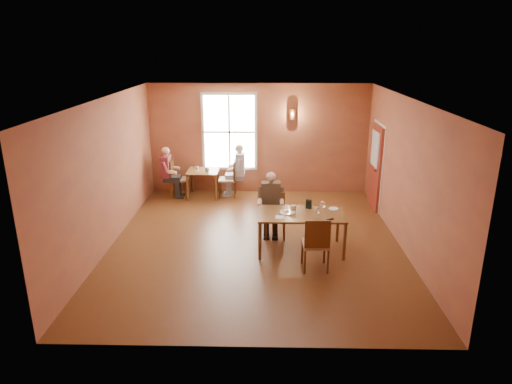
{
  "coord_description": "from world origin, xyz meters",
  "views": [
    {
      "loc": [
        0.2,
        -8.83,
        4.02
      ],
      "look_at": [
        0.0,
        0.2,
        1.05
      ],
      "focal_mm": 32.0,
      "sensor_mm": 36.0,
      "label": 1
    }
  ],
  "objects_px": {
    "chair_empty": "(315,243)",
    "diner_white": "(228,172)",
    "diner_main": "(275,208)",
    "diner_maroon": "(178,172)",
    "main_table": "(301,232)",
    "chair_diner_main": "(275,216)",
    "chair_diner_white": "(227,179)",
    "second_table": "(204,183)",
    "chair_diner_maroon": "(180,178)"
  },
  "relations": [
    {
      "from": "second_table",
      "to": "chair_diner_maroon",
      "type": "height_order",
      "value": "chair_diner_maroon"
    },
    {
      "from": "second_table",
      "to": "chair_diner_white",
      "type": "xyz_separation_m",
      "value": [
        0.65,
        0.0,
        0.14
      ]
    },
    {
      "from": "diner_maroon",
      "to": "diner_white",
      "type": "bearing_deg",
      "value": 90.0
    },
    {
      "from": "main_table",
      "to": "chair_empty",
      "type": "distance_m",
      "value": 0.82
    },
    {
      "from": "diner_white",
      "to": "chair_diner_maroon",
      "type": "xyz_separation_m",
      "value": [
        -1.33,
        0.0,
        -0.19
      ]
    },
    {
      "from": "chair_diner_main",
      "to": "diner_maroon",
      "type": "distance_m",
      "value": 3.76
    },
    {
      "from": "chair_diner_maroon",
      "to": "diner_maroon",
      "type": "xyz_separation_m",
      "value": [
        -0.03,
        0.0,
        0.17
      ]
    },
    {
      "from": "second_table",
      "to": "diner_white",
      "type": "height_order",
      "value": "diner_white"
    },
    {
      "from": "chair_diner_white",
      "to": "chair_diner_maroon",
      "type": "xyz_separation_m",
      "value": [
        -1.3,
        0.0,
        0.0
      ]
    },
    {
      "from": "chair_diner_main",
      "to": "diner_white",
      "type": "relative_size",
      "value": 0.69
    },
    {
      "from": "second_table",
      "to": "diner_main",
      "type": "bearing_deg",
      "value": -55.42
    },
    {
      "from": "diner_maroon",
      "to": "second_table",
      "type": "bearing_deg",
      "value": 90.0
    },
    {
      "from": "chair_diner_main",
      "to": "chair_diner_white",
      "type": "xyz_separation_m",
      "value": [
        -1.25,
        2.73,
        0.02
      ]
    },
    {
      "from": "second_table",
      "to": "chair_empty",
      "type": "bearing_deg",
      "value": -57.86
    },
    {
      "from": "chair_empty",
      "to": "diner_white",
      "type": "bearing_deg",
      "value": 112.81
    },
    {
      "from": "chair_diner_main",
      "to": "diner_main",
      "type": "distance_m",
      "value": 0.19
    },
    {
      "from": "chair_diner_white",
      "to": "chair_diner_maroon",
      "type": "relative_size",
      "value": 0.99
    },
    {
      "from": "chair_diner_main",
      "to": "second_table",
      "type": "distance_m",
      "value": 3.33
    },
    {
      "from": "main_table",
      "to": "chair_diner_white",
      "type": "height_order",
      "value": "chair_diner_white"
    },
    {
      "from": "chair_diner_main",
      "to": "diner_maroon",
      "type": "xyz_separation_m",
      "value": [
        -2.58,
        2.73,
        0.19
      ]
    },
    {
      "from": "chair_empty",
      "to": "diner_maroon",
      "type": "bearing_deg",
      "value": 126.23
    },
    {
      "from": "chair_diner_main",
      "to": "diner_main",
      "type": "height_order",
      "value": "diner_main"
    },
    {
      "from": "chair_empty",
      "to": "diner_white",
      "type": "relative_size",
      "value": 0.75
    },
    {
      "from": "chair_empty",
      "to": "second_table",
      "type": "bearing_deg",
      "value": 120.01
    },
    {
      "from": "chair_empty",
      "to": "chair_diner_maroon",
      "type": "distance_m",
      "value": 5.29
    },
    {
      "from": "chair_diner_maroon",
      "to": "chair_diner_white",
      "type": "bearing_deg",
      "value": 90.0
    },
    {
      "from": "main_table",
      "to": "second_table",
      "type": "xyz_separation_m",
      "value": [
        -2.4,
        3.38,
        -0.03
      ]
    },
    {
      "from": "diner_main",
      "to": "chair_empty",
      "type": "relative_size",
      "value": 1.29
    },
    {
      "from": "main_table",
      "to": "chair_empty",
      "type": "relative_size",
      "value": 1.64
    },
    {
      "from": "chair_diner_main",
      "to": "chair_diner_maroon",
      "type": "xyz_separation_m",
      "value": [
        -2.55,
        2.73,
        0.03
      ]
    },
    {
      "from": "chair_empty",
      "to": "diner_white",
      "type": "xyz_separation_m",
      "value": [
        -1.94,
        4.17,
        0.17
      ]
    },
    {
      "from": "chair_diner_maroon",
      "to": "second_table",
      "type": "bearing_deg",
      "value": 90.0
    },
    {
      "from": "second_table",
      "to": "diner_white",
      "type": "xyz_separation_m",
      "value": [
        0.68,
        0.0,
        0.32
      ]
    },
    {
      "from": "chair_diner_white",
      "to": "diner_white",
      "type": "bearing_deg",
      "value": -90.0
    },
    {
      "from": "chair_diner_main",
      "to": "chair_empty",
      "type": "height_order",
      "value": "chair_empty"
    },
    {
      "from": "chair_diner_white",
      "to": "chair_diner_maroon",
      "type": "distance_m",
      "value": 1.3
    },
    {
      "from": "diner_main",
      "to": "chair_diner_main",
      "type": "bearing_deg",
      "value": -90.0
    },
    {
      "from": "chair_diner_white",
      "to": "diner_white",
      "type": "height_order",
      "value": "diner_white"
    },
    {
      "from": "main_table",
      "to": "diner_white",
      "type": "bearing_deg",
      "value": 117.01
    },
    {
      "from": "diner_white",
      "to": "chair_empty",
      "type": "bearing_deg",
      "value": -155.06
    },
    {
      "from": "main_table",
      "to": "chair_diner_white",
      "type": "xyz_separation_m",
      "value": [
        -1.75,
        3.38,
        0.1
      ]
    },
    {
      "from": "main_table",
      "to": "chair_diner_white",
      "type": "bearing_deg",
      "value": 117.41
    },
    {
      "from": "chair_diner_main",
      "to": "diner_white",
      "type": "bearing_deg",
      "value": -65.87
    },
    {
      "from": "chair_diner_main",
      "to": "second_table",
      "type": "xyz_separation_m",
      "value": [
        -1.9,
        2.73,
        -0.11
      ]
    },
    {
      "from": "second_table",
      "to": "chair_diner_white",
      "type": "height_order",
      "value": "chair_diner_white"
    },
    {
      "from": "main_table",
      "to": "chair_empty",
      "type": "height_order",
      "value": "chair_empty"
    },
    {
      "from": "diner_main",
      "to": "diner_white",
      "type": "height_order",
      "value": "diner_white"
    },
    {
      "from": "main_table",
      "to": "second_table",
      "type": "distance_m",
      "value": 4.15
    },
    {
      "from": "chair_diner_main",
      "to": "chair_empty",
      "type": "xyz_separation_m",
      "value": [
        0.71,
        -1.43,
        0.04
      ]
    },
    {
      "from": "second_table",
      "to": "diner_maroon",
      "type": "height_order",
      "value": "diner_maroon"
    }
  ]
}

